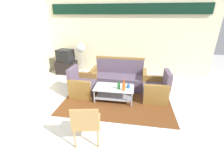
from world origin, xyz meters
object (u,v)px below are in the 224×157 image
Objects in this scene: cup at (128,86)px; wicker_chair at (86,122)px; bottle_green at (119,86)px; pedestal_fan at (81,50)px; coffee_table at (114,92)px; armchair_right at (156,90)px; couch at (119,78)px; bottle_orange at (124,86)px; armchair_left at (82,86)px; tv_stand at (67,67)px; television at (65,55)px.

wicker_chair is (-0.66, -1.65, 0.03)m from cup.
pedestal_fan is (-1.76, 1.95, 0.52)m from bottle_green.
cup is at bearing 2.87° from coffee_table.
cup reaches higher than coffee_table.
armchair_right is at bearing 42.04° from wicker_chair.
couch is 18.11× the size of cup.
bottle_green is at bearing 149.92° from bottle_orange.
armchair_left reaches higher than coffee_table.
bottle_orange is at bearing -37.80° from tv_stand.
television is at bearing 63.71° from armchair_right.
television is at bearing 141.74° from bottle_green.
wicker_chair is at bearing -111.83° from cup.
pedestal_fan is (-1.90, 2.03, 0.48)m from bottle_orange.
bottle_orange is at bearing -123.59° from cup.
bottle_orange is at bearing 154.34° from television.
pedestal_fan is 3.80m from wicker_chair.
couch is 2.48m from tv_stand.
pedestal_fan is at bearing 137.27° from cup.
coffee_table is 1.62× the size of television.
wicker_chair is at bearing 141.06° from armchair_right.
couch is at bearing -31.24° from pedestal_fan.
couch is 2.13× the size of armchair_left.
wicker_chair is at bearing 132.26° from television.
bottle_green is (1.14, -0.27, 0.21)m from armchair_left.
tv_stand is (-2.56, 1.98, -0.27)m from bottle_orange.
cup is (0.11, 0.17, -0.07)m from bottle_orange.
armchair_right is 2.39m from wicker_chair.
armchair_left is 1.06× the size of tv_stand.
bottle_orange is (0.28, -0.15, 0.26)m from coffee_table.
armchair_right reaches higher than wicker_chair.
television reaches higher than bottle_green.
cup is (0.38, -0.87, 0.14)m from couch.
cup is 0.15× the size of television.
couch is at bearing 59.70° from armchair_right.
armchair_left is 1.94m from pedestal_fan.
wicker_chair is at bearing 23.06° from armchair_left.
armchair_left reaches higher than wicker_chair.
bottle_green is 2.68m from pedestal_fan.
wicker_chair reaches higher than cup.
coffee_table is 0.87× the size of pedestal_fan.
television is at bearing -21.51° from couch.
wicker_chair is (-1.44, -1.89, 0.21)m from armchair_right.
armchair_left is at bearing -52.10° from tv_stand.
armchair_right reaches higher than bottle_orange.
television is at bearing 109.31° from wicker_chair.
pedestal_fan is (-1.62, 1.88, 0.74)m from coffee_table.
armchair_left is 1.98m from wicker_chair.
armchair_left is (-1.02, -0.69, -0.03)m from couch.
armchair_left is 2.17m from armchair_right.
armchair_right is at bearing 152.35° from couch.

